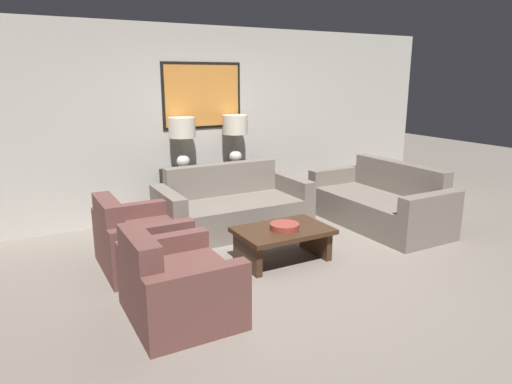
{
  "coord_description": "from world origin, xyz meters",
  "views": [
    {
      "loc": [
        -2.49,
        -3.66,
        1.97
      ],
      "look_at": [
        0.01,
        0.88,
        0.65
      ],
      "focal_mm": 32.0,
      "sensor_mm": 36.0,
      "label": 1
    }
  ],
  "objects_px": {
    "table_lamp_left": "(182,133)",
    "armchair_near_back_wall": "(139,242)",
    "table_lamp_right": "(235,130)",
    "armchair_near_camera": "(177,286)",
    "decorative_bowl": "(285,227)",
    "coffee_table": "(283,237)",
    "console_table": "(211,191)",
    "couch_by_back_wall": "(232,209)",
    "couch_by_side": "(380,204)"
  },
  "relations": [
    {
      "from": "table_lamp_left",
      "to": "coffee_table",
      "type": "bearing_deg",
      "value": -77.73
    },
    {
      "from": "console_table",
      "to": "decorative_bowl",
      "type": "distance_m",
      "value": 1.96
    },
    {
      "from": "console_table",
      "to": "couch_by_side",
      "type": "height_order",
      "value": "couch_by_side"
    },
    {
      "from": "decorative_bowl",
      "to": "armchair_near_camera",
      "type": "relative_size",
      "value": 0.32
    },
    {
      "from": "coffee_table",
      "to": "armchair_near_back_wall",
      "type": "xyz_separation_m",
      "value": [
        -1.41,
        0.59,
        0.01
      ]
    },
    {
      "from": "console_table",
      "to": "armchair_near_camera",
      "type": "bearing_deg",
      "value": -119.03
    },
    {
      "from": "table_lamp_left",
      "to": "table_lamp_right",
      "type": "bearing_deg",
      "value": 0.0
    },
    {
      "from": "couch_by_back_wall",
      "to": "coffee_table",
      "type": "bearing_deg",
      "value": -89.17
    },
    {
      "from": "decorative_bowl",
      "to": "armchair_near_back_wall",
      "type": "height_order",
      "value": "armchair_near_back_wall"
    },
    {
      "from": "console_table",
      "to": "decorative_bowl",
      "type": "height_order",
      "value": "console_table"
    },
    {
      "from": "coffee_table",
      "to": "armchair_near_camera",
      "type": "relative_size",
      "value": 1.02
    },
    {
      "from": "table_lamp_right",
      "to": "armchair_near_camera",
      "type": "xyz_separation_m",
      "value": [
        -1.8,
        -2.51,
        -0.95
      ]
    },
    {
      "from": "console_table",
      "to": "armchair_near_back_wall",
      "type": "xyz_separation_m",
      "value": [
        -1.4,
        -1.33,
        -0.08
      ]
    },
    {
      "from": "decorative_bowl",
      "to": "coffee_table",
      "type": "bearing_deg",
      "value": 83.63
    },
    {
      "from": "coffee_table",
      "to": "couch_by_side",
      "type": "bearing_deg",
      "value": 13.67
    },
    {
      "from": "table_lamp_left",
      "to": "coffee_table",
      "type": "xyz_separation_m",
      "value": [
        0.42,
        -1.92,
        -0.95
      ]
    },
    {
      "from": "couch_by_side",
      "to": "armchair_near_back_wall",
      "type": "height_order",
      "value": "couch_by_side"
    },
    {
      "from": "couch_by_back_wall",
      "to": "armchair_near_camera",
      "type": "distance_m",
      "value": 2.29
    },
    {
      "from": "table_lamp_left",
      "to": "decorative_bowl",
      "type": "relative_size",
      "value": 2.26
    },
    {
      "from": "decorative_bowl",
      "to": "armchair_near_back_wall",
      "type": "bearing_deg",
      "value": 155.82
    },
    {
      "from": "armchair_near_camera",
      "to": "armchair_near_back_wall",
      "type": "bearing_deg",
      "value": 90.0
    },
    {
      "from": "couch_by_side",
      "to": "armchair_near_back_wall",
      "type": "bearing_deg",
      "value": 177.37
    },
    {
      "from": "table_lamp_left",
      "to": "coffee_table",
      "type": "relative_size",
      "value": 0.71
    },
    {
      "from": "armchair_near_camera",
      "to": "table_lamp_right",
      "type": "bearing_deg",
      "value": 54.47
    },
    {
      "from": "couch_by_back_wall",
      "to": "couch_by_side",
      "type": "bearing_deg",
      "value": -22.61
    },
    {
      "from": "couch_by_back_wall",
      "to": "armchair_near_back_wall",
      "type": "bearing_deg",
      "value": -156.0
    },
    {
      "from": "table_lamp_right",
      "to": "couch_by_back_wall",
      "type": "relative_size",
      "value": 0.37
    },
    {
      "from": "couch_by_back_wall",
      "to": "armchair_near_camera",
      "type": "height_order",
      "value": "couch_by_back_wall"
    },
    {
      "from": "coffee_table",
      "to": "decorative_bowl",
      "type": "bearing_deg",
      "value": -96.37
    },
    {
      "from": "couch_by_side",
      "to": "armchair_near_back_wall",
      "type": "distance_m",
      "value": 3.25
    },
    {
      "from": "table_lamp_right",
      "to": "decorative_bowl",
      "type": "height_order",
      "value": "table_lamp_right"
    },
    {
      "from": "table_lamp_left",
      "to": "coffee_table",
      "type": "height_order",
      "value": "table_lamp_left"
    },
    {
      "from": "table_lamp_left",
      "to": "armchair_near_back_wall",
      "type": "bearing_deg",
      "value": -126.92
    },
    {
      "from": "couch_by_back_wall",
      "to": "coffee_table",
      "type": "xyz_separation_m",
      "value": [
        0.02,
        -1.22,
        -0.01
      ]
    },
    {
      "from": "coffee_table",
      "to": "decorative_bowl",
      "type": "xyz_separation_m",
      "value": [
        -0.0,
        -0.04,
        0.14
      ]
    },
    {
      "from": "couch_by_back_wall",
      "to": "armchair_near_back_wall",
      "type": "height_order",
      "value": "couch_by_back_wall"
    },
    {
      "from": "armchair_near_camera",
      "to": "decorative_bowl",
      "type": "bearing_deg",
      "value": 21.55
    },
    {
      "from": "decorative_bowl",
      "to": "table_lamp_left",
      "type": "bearing_deg",
      "value": 101.92
    },
    {
      "from": "couch_by_side",
      "to": "decorative_bowl",
      "type": "relative_size",
      "value": 6.16
    },
    {
      "from": "table_lamp_right",
      "to": "coffee_table",
      "type": "relative_size",
      "value": 0.71
    },
    {
      "from": "armchair_near_back_wall",
      "to": "couch_by_back_wall",
      "type": "bearing_deg",
      "value": 24.0
    },
    {
      "from": "decorative_bowl",
      "to": "console_table",
      "type": "bearing_deg",
      "value": 90.39
    },
    {
      "from": "couch_by_back_wall",
      "to": "couch_by_side",
      "type": "height_order",
      "value": "same"
    },
    {
      "from": "table_lamp_left",
      "to": "armchair_near_back_wall",
      "type": "height_order",
      "value": "table_lamp_left"
    },
    {
      "from": "couch_by_side",
      "to": "couch_by_back_wall",
      "type": "bearing_deg",
      "value": 157.39
    },
    {
      "from": "armchair_near_camera",
      "to": "couch_by_side",
      "type": "bearing_deg",
      "value": 17.77
    },
    {
      "from": "table_lamp_left",
      "to": "table_lamp_right",
      "type": "xyz_separation_m",
      "value": [
        0.8,
        0.0,
        0.0
      ]
    },
    {
      "from": "table_lamp_right",
      "to": "coffee_table",
      "type": "height_order",
      "value": "table_lamp_right"
    },
    {
      "from": "couch_by_back_wall",
      "to": "decorative_bowl",
      "type": "relative_size",
      "value": 6.16
    },
    {
      "from": "table_lamp_left",
      "to": "armchair_near_camera",
      "type": "relative_size",
      "value": 0.72
    }
  ]
}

